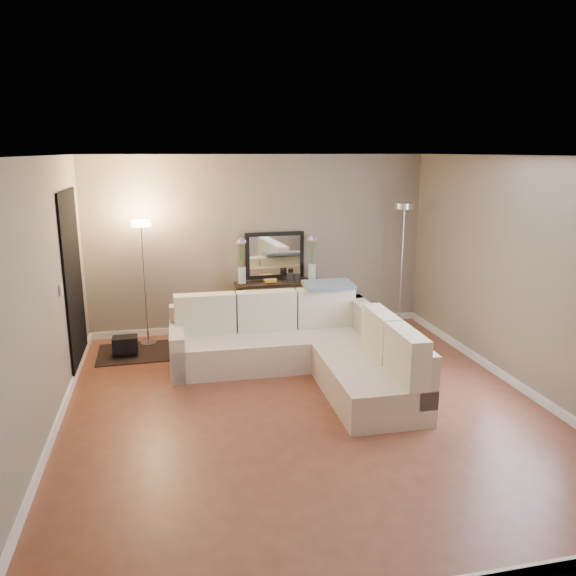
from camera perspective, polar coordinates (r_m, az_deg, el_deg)
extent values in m
cube|color=brown|center=(6.13, 1.64, -11.85)|extent=(5.00, 5.50, 0.01)
cube|color=white|center=(5.53, 1.82, 13.33)|extent=(5.00, 5.50, 0.01)
cube|color=gray|center=(8.34, -2.89, 4.47)|extent=(5.00, 0.02, 2.60)
cube|color=gray|center=(3.23, 13.94, -11.32)|extent=(5.00, 0.02, 2.60)
cube|color=gray|center=(5.65, -23.81, -1.21)|extent=(0.02, 5.50, 2.60)
cube|color=gray|center=(6.74, 22.89, 1.16)|extent=(0.02, 5.50, 2.60)
cube|color=white|center=(8.61, -2.76, -3.80)|extent=(5.00, 0.03, 0.10)
cube|color=white|center=(6.07, -22.41, -12.69)|extent=(0.03, 5.50, 0.10)
cube|color=white|center=(7.09, 21.78, -8.76)|extent=(0.03, 5.50, 0.10)
cube|color=black|center=(7.32, -20.94, 0.65)|extent=(0.02, 1.20, 2.20)
cube|color=white|center=(6.48, -22.06, -0.16)|extent=(0.02, 0.08, 0.12)
cube|color=beige|center=(7.16, -1.48, -6.24)|extent=(2.56, 0.92, 0.39)
cube|color=beige|center=(7.39, -1.96, -3.35)|extent=(2.55, 0.24, 0.55)
cube|color=beige|center=(7.04, -11.17, -6.19)|extent=(0.19, 0.88, 0.55)
cube|color=beige|center=(6.26, 8.14, -9.43)|extent=(0.91, 1.58, 0.39)
cube|color=beige|center=(6.66, 9.76, -5.52)|extent=(0.24, 2.45, 0.55)
cube|color=#EBE6C0|center=(7.16, -8.42, -2.61)|extent=(0.77, 0.23, 0.51)
cube|color=#EBE6C0|center=(7.23, -2.21, -2.29)|extent=(0.77, 0.23, 0.51)
cube|color=#EBE6C0|center=(7.39, 3.80, -1.95)|extent=(0.77, 0.23, 0.51)
cube|color=#EBE6C0|center=(6.43, 9.39, -4.53)|extent=(0.23, 0.71, 0.51)
cube|color=#EBE6C0|center=(5.79, 11.95, -6.73)|extent=(0.23, 0.71, 0.51)
cube|color=slate|center=(7.35, 4.14, 0.32)|extent=(0.66, 0.40, 0.09)
cube|color=black|center=(8.26, -1.05, 0.50)|extent=(1.27, 0.40, 0.04)
cube|color=black|center=(8.11, -4.77, -2.60)|extent=(0.05, 0.05, 0.73)
cube|color=black|center=(8.37, -5.11, -2.10)|extent=(0.05, 0.05, 0.73)
cube|color=black|center=(8.39, 3.02, -2.03)|extent=(0.05, 0.05, 0.73)
cube|color=black|center=(8.63, 2.47, -1.56)|extent=(0.05, 0.05, 0.73)
cube|color=black|center=(8.41, -1.03, -3.33)|extent=(1.19, 0.36, 0.03)
cube|color=#BF3333|center=(8.28, -4.50, -2.89)|extent=(0.04, 0.16, 0.18)
cube|color=#3359A5|center=(8.28, -4.24, -2.81)|extent=(0.04, 0.16, 0.20)
cube|color=gold|center=(8.29, -3.93, -2.72)|extent=(0.05, 0.16, 0.22)
cube|color=#3F7F4C|center=(8.30, -3.58, -2.83)|extent=(0.05, 0.16, 0.18)
cube|color=#994C99|center=(8.31, -3.28, -2.74)|extent=(0.04, 0.16, 0.20)
cube|color=orange|center=(8.31, -3.01, -2.66)|extent=(0.04, 0.16, 0.22)
cube|color=#262626|center=(8.33, -2.70, -2.76)|extent=(0.05, 0.16, 0.18)
cube|color=#4C99B2|center=(8.33, -2.36, -2.67)|extent=(0.05, 0.16, 0.20)
cube|color=#B2A58C|center=(8.34, -2.06, -2.59)|extent=(0.04, 0.16, 0.22)
cube|color=brown|center=(8.36, -1.79, -2.70)|extent=(0.04, 0.16, 0.18)
cube|color=navy|center=(8.36, -1.49, -2.61)|extent=(0.05, 0.16, 0.20)
cube|color=gold|center=(8.37, -1.15, -2.52)|extent=(0.05, 0.16, 0.22)
cube|color=black|center=(8.33, -1.35, 3.35)|extent=(0.89, 0.08, 0.69)
cube|color=white|center=(8.31, -1.32, 3.32)|extent=(0.77, 0.05, 0.58)
cube|color=gold|center=(8.19, -1.80, 0.75)|extent=(0.18, 0.12, 0.04)
cube|color=black|center=(8.23, 0.18, 1.14)|extent=(0.10, 0.02, 0.13)
cube|color=black|center=(8.27, 0.95, 1.12)|extent=(0.08, 0.02, 0.11)
cylinder|color=silver|center=(8.12, -4.70, 1.29)|extent=(0.12, 0.12, 0.23)
cylinder|color=#38722D|center=(8.06, -4.86, 3.15)|extent=(0.09, 0.01, 0.40)
sphere|color=#E5598C|center=(8.02, -5.03, 4.56)|extent=(0.07, 0.07, 0.07)
cylinder|color=#38722D|center=(8.06, -4.80, 3.22)|extent=(0.05, 0.01, 0.42)
sphere|color=white|center=(8.02, -4.91, 4.71)|extent=(0.07, 0.07, 0.07)
cylinder|color=#38722D|center=(8.06, -4.74, 3.29)|extent=(0.01, 0.01, 0.44)
sphere|color=#598CE5|center=(8.02, -4.78, 4.85)|extent=(0.07, 0.07, 0.07)
cylinder|color=#38722D|center=(8.06, -4.68, 3.16)|extent=(0.05, 0.01, 0.40)
sphere|color=#E58C4C|center=(8.03, -4.64, 4.58)|extent=(0.07, 0.07, 0.07)
cylinder|color=#38722D|center=(8.06, -4.62, 3.23)|extent=(0.10, 0.01, 0.42)
sphere|color=#D866B2|center=(8.03, -4.51, 4.73)|extent=(0.07, 0.07, 0.07)
cylinder|color=silver|center=(8.37, 2.45, 1.70)|extent=(0.12, 0.12, 0.23)
cylinder|color=#38722D|center=(8.31, 2.36, 3.51)|extent=(0.09, 0.01, 0.40)
sphere|color=#E5598C|center=(8.27, 2.24, 4.88)|extent=(0.07, 0.07, 0.07)
cylinder|color=#38722D|center=(8.31, 2.41, 3.58)|extent=(0.05, 0.01, 0.42)
sphere|color=white|center=(8.27, 2.36, 5.02)|extent=(0.07, 0.07, 0.07)
cylinder|color=#38722D|center=(8.31, 2.47, 3.65)|extent=(0.01, 0.01, 0.44)
sphere|color=#598CE5|center=(8.27, 2.49, 5.16)|extent=(0.07, 0.07, 0.07)
cylinder|color=#38722D|center=(8.32, 2.53, 3.52)|extent=(0.05, 0.01, 0.40)
sphere|color=#E58C4C|center=(8.29, 2.61, 4.90)|extent=(0.07, 0.07, 0.07)
cylinder|color=#38722D|center=(8.32, 2.58, 3.59)|extent=(0.10, 0.01, 0.42)
sphere|color=#D866B2|center=(8.29, 2.73, 5.03)|extent=(0.07, 0.07, 0.07)
cylinder|color=silver|center=(8.17, -13.98, -5.45)|extent=(0.23, 0.23, 0.03)
cylinder|color=silver|center=(7.94, -14.32, 0.19)|extent=(0.03, 0.03, 1.65)
cylinder|color=#FFBF72|center=(7.79, -14.70, 6.35)|extent=(0.25, 0.25, 0.08)
cylinder|color=silver|center=(8.77, 11.17, -3.96)|extent=(0.30, 0.30, 0.03)
cylinder|color=silver|center=(8.54, 11.45, 1.85)|extent=(0.03, 0.03, 1.82)
cylinder|color=silver|center=(8.40, 11.76, 8.17)|extent=(0.32, 0.32, 0.08)
cube|color=black|center=(7.86, -14.67, -6.31)|extent=(1.15, 0.87, 0.02)
cube|color=black|center=(7.73, -16.21, -5.51)|extent=(0.33, 0.23, 0.21)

